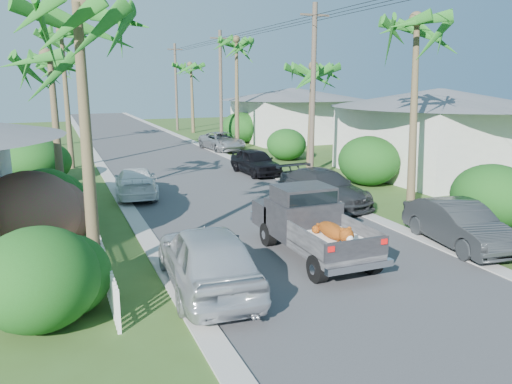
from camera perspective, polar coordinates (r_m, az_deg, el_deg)
name	(u,v)px	position (r m, az deg, el deg)	size (l,w,h in m)	color
ground	(360,290)	(13.26, 11.83, -10.86)	(120.00, 120.00, 0.00)	#38541F
road	(160,156)	(36.06, -10.91, 4.08)	(8.00, 100.00, 0.02)	#38383A
curb_left	(97,159)	(35.48, -17.74, 3.60)	(0.60, 100.00, 0.06)	#A5A39E
curb_right	(218,152)	(37.13, -4.38, 4.54)	(0.60, 100.00, 0.06)	#A5A39E
pickup_truck	(307,221)	(15.41, 5.86, -3.32)	(1.98, 5.12, 2.06)	black
parked_car_rn	(459,225)	(17.25, 22.16, -3.48)	(1.52, 4.36, 1.44)	#292C2E
parked_car_rm	(324,188)	(21.51, 7.74, 0.46)	(2.06, 5.06, 1.47)	#2A2C2E
parked_car_rf	(256,162)	(28.33, -0.05, 3.46)	(1.69, 4.19, 1.43)	black
parked_car_rd	(222,141)	(38.31, -3.91, 5.78)	(2.26, 4.90, 1.36)	#9C9EA2
parked_car_ln	(207,258)	(12.77, -5.61, -7.46)	(2.01, 5.00, 1.70)	silver
parked_car_lf	(136,182)	(23.52, -13.59, 1.06)	(1.84, 4.52, 1.31)	white
palm_l_a	(76,6)	(13.13, -19.85, 19.40)	(4.40, 4.40, 8.20)	brown
palm_l_b	(50,57)	(22.01, -22.51, 14.10)	(4.40, 4.40, 7.40)	brown
palm_l_c	(61,33)	(32.12, -21.38, 16.60)	(4.40, 4.40, 9.20)	brown
palm_l_d	(52,65)	(44.01, -22.27, 13.30)	(4.40, 4.40, 7.70)	brown
palm_r_a	(420,21)	(20.90, 18.26, 18.06)	(4.40, 4.40, 8.70)	brown
palm_r_b	(312,67)	(28.45, 6.43, 14.01)	(4.40, 4.40, 7.20)	brown
palm_r_c	(236,40)	(38.44, -2.26, 16.92)	(4.40, 4.40, 9.40)	brown
palm_r_d	(191,65)	(51.80, -7.41, 14.20)	(4.40, 4.40, 8.00)	brown
shrub_l_a	(38,278)	(11.75, -23.62, -9.03)	(2.60, 2.86, 2.20)	#194313
shrub_l_b	(29,214)	(16.49, -24.47, -2.31)	(3.00, 3.30, 2.60)	#9F1643
shrub_l_c	(45,195)	(20.44, -22.95, -0.32)	(2.40, 2.64, 2.00)	#194313
shrub_l_d	(33,160)	(28.30, -24.15, 3.34)	(3.20, 3.52, 2.40)	#194313
shrub_r_a	(493,196)	(19.95, 25.43, -0.40)	(2.80, 3.08, 2.30)	#194313
shrub_r_b	(369,161)	(25.98, 12.74, 3.51)	(3.00, 3.30, 2.50)	#194313
shrub_r_c	(286,144)	(33.56, 3.48, 5.46)	(2.60, 2.86, 2.10)	#194313
shrub_r_d	(241,128)	(42.88, -1.75, 7.37)	(3.20, 3.52, 2.60)	#194313
picket_fence	(95,237)	(16.22, -17.90, -4.94)	(0.10, 11.00, 1.00)	white
house_right_near	(437,135)	(29.86, 19.99, 6.09)	(8.00, 9.00, 4.80)	silver
house_right_far	(293,116)	(44.81, 4.31, 8.62)	(9.00, 8.00, 4.60)	silver
utility_pole_b	(313,93)	(26.21, 6.53, 11.18)	(1.60, 0.26, 9.00)	brown
utility_pole_c	(221,89)	(40.02, -4.04, 11.70)	(1.60, 0.26, 9.00)	brown
utility_pole_d	(176,87)	(54.47, -9.12, 11.81)	(1.60, 0.26, 9.00)	brown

